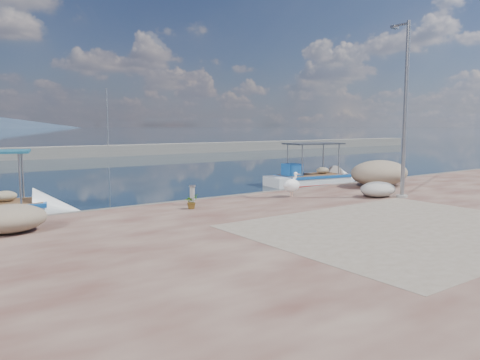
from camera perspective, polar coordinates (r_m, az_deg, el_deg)
name	(u,v)px	position (r m, az deg, el deg)	size (l,w,h in m)	color
ground	(308,230)	(15.58, 8.25, -6.08)	(1400.00, 1400.00, 0.00)	#162635
quay_patch	(406,227)	(14.33, 19.62, -5.47)	(9.00, 7.00, 0.01)	gray
breakwater	(32,153)	(52.06, -24.06, 3.01)	(120.00, 2.20, 7.50)	gray
boat_right	(312,181)	(27.55, 8.77, -0.07)	(6.07, 2.73, 2.82)	white
pelican	(292,185)	(19.38, 6.33, -0.62)	(1.06, 0.61, 1.01)	tan
lamp_post	(405,116)	(20.01, 19.43, 7.38)	(0.44, 0.96, 7.00)	gray
bollard_near	(192,194)	(17.29, -5.83, -1.74)	(0.24, 0.24, 0.74)	gray
potted_plant	(191,201)	(16.56, -5.94, -2.62)	(0.46, 0.40, 0.51)	#33722D
net_pile_c	(379,173)	(23.53, 16.62, 0.80)	(3.19, 2.28, 1.25)	tan
net_pile_d	(378,189)	(20.02, 16.45, -1.09)	(1.65, 1.24, 0.62)	#B7B3A9
net_pile_b	(9,219)	(14.29, -26.38, -4.25)	(2.00, 1.55, 0.78)	tan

